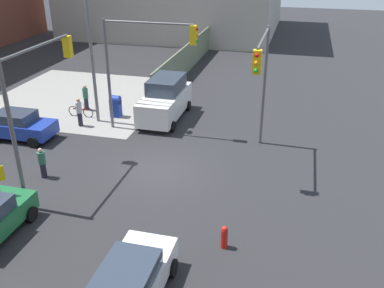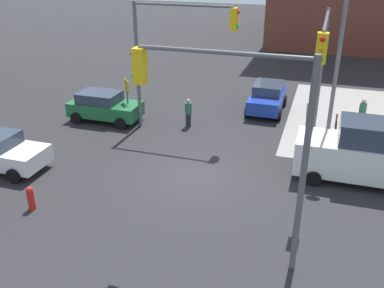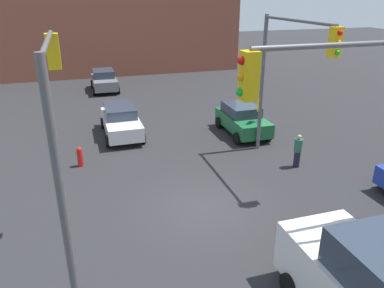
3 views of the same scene
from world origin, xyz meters
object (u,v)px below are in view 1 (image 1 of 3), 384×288
Objects in this scene: street_lamp_corner at (96,48)px; pedestrian_waiting at (42,162)px; van_white_delivery at (165,99)px; pedestrian_crossing at (79,112)px; traffic_signal_se_corner at (262,73)px; hatchback_blue at (19,125)px; sedan_white at (129,284)px; bicycle_leaning_on_fence at (81,112)px; traffic_signal_ne_corner at (141,55)px; traffic_signal_nw_corner at (37,90)px; mailbox_blue at (116,105)px; fire_hydrant at (224,237)px; pedestrian_walking_north at (86,97)px.

street_lamp_corner reaches higher than pedestrian_waiting.
van_white_delivery is 5.35m from pedestrian_crossing.
hatchback_blue is at bearing 94.00° from traffic_signal_se_corner.
sedan_white is 16.76m from bicycle_leaning_on_fence.
street_lamp_corner reaches higher than sedan_white.
traffic_signal_ne_corner reaches higher than pedestrian_crossing.
traffic_signal_nw_corner is 0.81× the size of street_lamp_corner.
traffic_signal_se_corner is 10.87m from mailbox_blue.
van_white_delivery is (1.57, -3.63, -3.42)m from street_lamp_corner.
fire_hydrant is at bearing -132.93° from bicycle_leaning_on_fence.
traffic_signal_ne_corner is at bearing -151.36° from pedestrian_walking_north.
fire_hydrant is 0.60× the size of pedestrian_waiting.
hatchback_blue is 2.18× the size of bicycle_leaning_on_fence.
traffic_signal_ne_corner is 5.51m from pedestrian_crossing.
traffic_signal_se_corner is 8.64m from fire_hydrant.
street_lamp_corner is 5.59× the size of mailbox_blue.
fire_hydrant is 16.55m from pedestrian_walking_north.
traffic_signal_nw_corner is 9.52m from mailbox_blue.
pedestrian_waiting is at bearing 47.43° from sedan_white.
sedan_white reaches higher than pedestrian_waiting.
pedestrian_waiting is (0.49, 0.70, -3.82)m from traffic_signal_nw_corner.
pedestrian_crossing is at bearing 132.14° from street_lamp_corner.
street_lamp_corner reaches higher than traffic_signal_ne_corner.
pedestrian_waiting is (3.00, 9.40, 0.32)m from fire_hydrant.
traffic_signal_se_corner reaches higher than sedan_white.
fire_hydrant is at bearing -145.16° from traffic_signal_ne_corner.
sedan_white is (-11.08, 2.63, -3.76)m from traffic_signal_se_corner.
sedan_white is at bearing -161.76° from traffic_signal_ne_corner.
traffic_signal_se_corner is 11.70m from pedestrian_crossing.
hatchback_blue is 5.22m from pedestrian_waiting.
mailbox_blue reaches higher than fire_hydrant.
fire_hydrant is (-7.59, 0.30, -4.12)m from traffic_signal_se_corner.
fire_hydrant is (-10.17, -9.63, -4.22)m from street_lamp_corner.
traffic_signal_se_corner is 1.48× the size of sedan_white.
pedestrian_crossing is (9.20, 10.70, 0.46)m from fire_hydrant.
street_lamp_corner is at bearing -170.14° from pedestrian_waiting.
traffic_signal_se_corner and traffic_signal_ne_corner have the same top height.
pedestrian_walking_north is at bearing 31.22° from sedan_white.
traffic_signal_ne_corner is at bearing -16.61° from traffic_signal_nw_corner.
hatchback_blue is (-4.55, 3.93, 0.08)m from mailbox_blue.
street_lamp_corner is 8.51× the size of fire_hydrant.
traffic_signal_nw_corner is at bearing 160.73° from pedestrian_walking_north.
bicycle_leaning_on_fence is (1.10, 4.78, -4.28)m from traffic_signal_ne_corner.
van_white_delivery reaches higher than sedan_white.
hatchback_blue is at bearing -126.39° from pedestrian_waiting.
street_lamp_corner is 1.82× the size of sedan_white.
fire_hydrant is 4.21m from sedan_white.
traffic_signal_nw_corner is 3.60× the size of pedestrian_crossing.
hatchback_blue is 2.16× the size of pedestrian_walking_north.
van_white_delivery is 2.99× the size of pedestrian_crossing.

